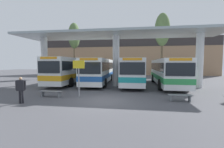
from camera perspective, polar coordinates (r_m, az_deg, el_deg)
ground_plane at (r=10.70m, az=-3.10°, el=-10.03°), size 100.00×100.00×0.00m
townhouse_backdrop at (r=34.17m, az=5.01°, el=7.85°), size 40.00×0.58×8.38m
station_canopy at (r=17.49m, az=1.56°, el=12.33°), size 22.90×5.32×6.02m
transit_bus_left_bay at (r=20.79m, az=-14.57°, el=1.79°), size 2.74×11.64×3.28m
transit_bus_center_bay at (r=19.52m, az=-4.76°, el=1.56°), size 3.05×10.87×3.15m
transit_bus_right_bay at (r=18.56m, az=8.05°, el=1.40°), size 2.78×10.49×3.13m
transit_bus_far_right_bay at (r=18.60m, az=20.12°, el=1.11°), size 2.85×11.00×3.07m
waiting_bench_near_pillar at (r=11.38m, az=24.46°, el=-7.80°), size 1.56×0.44×0.46m
waiting_bench_far_platform at (r=12.69m, az=-22.19°, el=-6.51°), size 1.77×0.44×0.46m
info_sign_platform at (r=11.63m, az=-12.55°, el=1.08°), size 0.90×0.09×2.83m
pedestrian_waiting at (r=11.42m, az=-31.41°, el=-4.36°), size 0.63×0.38×1.72m
poplar_tree_behind_left at (r=26.47m, az=18.61°, el=15.48°), size 2.40×2.40×10.71m
poplar_tree_behind_right at (r=29.40m, az=-14.24°, el=13.74°), size 2.14×2.14×10.08m
parked_car_street at (r=32.48m, az=23.10°, el=0.84°), size 4.15×2.14×2.02m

